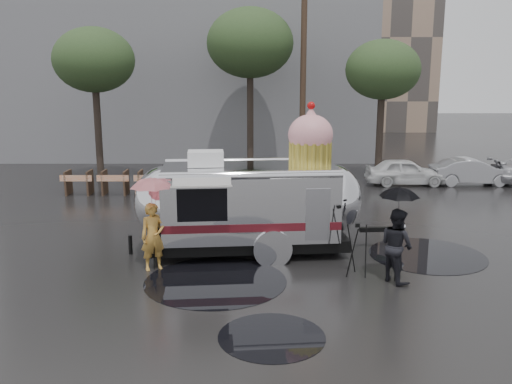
{
  "coord_description": "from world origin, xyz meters",
  "views": [
    {
      "loc": [
        0.24,
        -11.99,
        4.82
      ],
      "look_at": [
        0.27,
        2.57,
        1.69
      ],
      "focal_mm": 38.0,
      "sensor_mm": 36.0,
      "label": 1
    }
  ],
  "objects_px": {
    "person_right": "(396,245)",
    "tripod": "(357,246)",
    "person_left": "(153,237)",
    "airstream_trailer": "(252,199)"
  },
  "relations": [
    {
      "from": "person_right",
      "to": "tripod",
      "type": "relative_size",
      "value": 1.33
    },
    {
      "from": "person_left",
      "to": "person_right",
      "type": "xyz_separation_m",
      "value": [
        5.92,
        -0.82,
        0.03
      ]
    },
    {
      "from": "person_left",
      "to": "person_right",
      "type": "relative_size",
      "value": 0.96
    },
    {
      "from": "person_left",
      "to": "airstream_trailer",
      "type": "bearing_deg",
      "value": 5.08
    },
    {
      "from": "tripod",
      "to": "airstream_trailer",
      "type": "bearing_deg",
      "value": 149.49
    },
    {
      "from": "person_left",
      "to": "tripod",
      "type": "bearing_deg",
      "value": -30.97
    },
    {
      "from": "airstream_trailer",
      "to": "person_left",
      "type": "bearing_deg",
      "value": -154.17
    },
    {
      "from": "airstream_trailer",
      "to": "person_right",
      "type": "xyz_separation_m",
      "value": [
        3.43,
        -2.31,
        -0.59
      ]
    },
    {
      "from": "airstream_trailer",
      "to": "person_left",
      "type": "height_order",
      "value": "airstream_trailer"
    },
    {
      "from": "airstream_trailer",
      "to": "person_right",
      "type": "relative_size",
      "value": 4.39
    }
  ]
}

